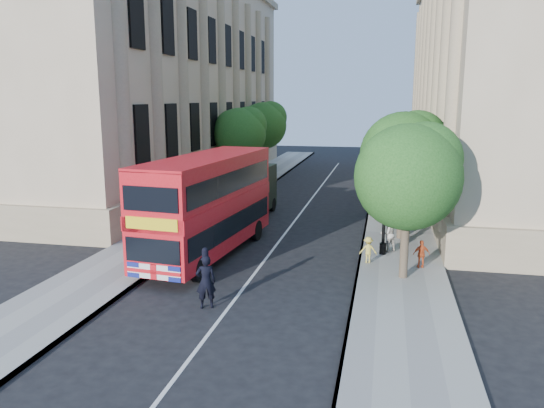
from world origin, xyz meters
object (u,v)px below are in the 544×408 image
Objects in this scene: double_decker_bus at (208,203)px; woman_pedestrian at (388,233)px; lamp_post at (385,201)px; box_van at (249,193)px; police_constable at (206,282)px.

woman_pedestrian is at bearing 19.91° from double_decker_bus.
lamp_post reaches higher than box_van.
box_van reaches higher than woman_pedestrian.
box_van is at bearing 97.81° from double_decker_bus.
police_constable is 9.72m from woman_pedestrian.
box_van is 3.15× the size of woman_pedestrian.
police_constable is at bearing 12.96° from woman_pedestrian.
box_van is (-7.87, 6.67, -1.08)m from lamp_post.
woman_pedestrian is (8.07, -6.21, -0.48)m from box_van.
box_van is 2.85× the size of police_constable.
lamp_post is 0.99× the size of box_van.
lamp_post is 3.10× the size of woman_pedestrian.
double_decker_bus is at bearing -95.74° from police_constable.
box_van is 10.19m from woman_pedestrian.
police_constable is 1.10× the size of woman_pedestrian.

